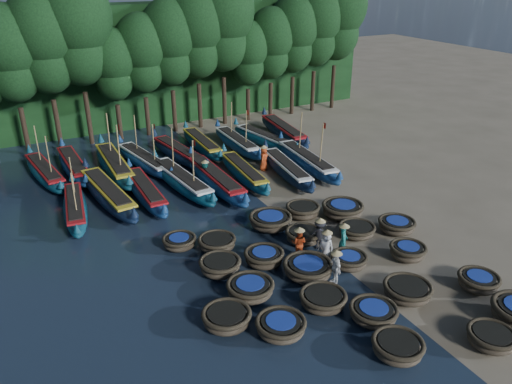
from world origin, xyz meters
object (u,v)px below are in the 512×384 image
coracle_2 (398,347)px  long_boat_1 (75,207)px  coracle_7 (373,313)px  coracle_23 (303,210)px  coracle_12 (308,268)px  coracle_21 (217,243)px  coracle_15 (220,266)px  fisherman_6 (264,158)px  coracle_18 (357,230)px  long_boat_16 (264,139)px  coracle_16 (264,257)px  long_boat_3 (145,191)px  fisherman_0 (326,245)px  long_boat_6 (244,172)px  long_boat_4 (181,181)px  long_boat_17 (284,131)px  fisherman_2 (299,242)px  coracle_8 (408,290)px  coracle_13 (349,260)px  long_boat_10 (74,165)px  long_boat_7 (286,169)px  coracle_10 (227,318)px  coracle_20 (179,242)px  long_boat_13 (179,153)px  coracle_3 (491,338)px  long_boat_15 (237,142)px  long_boat_14 (202,144)px  coracle_24 (343,209)px  coracle_14 (408,251)px  long_boat_11 (114,165)px  long_boat_8 (307,161)px  coracle_5 (281,326)px  long_boat_12 (144,160)px  fisherman_5 (205,172)px  long_boat_9 (45,172)px  long_boat_2 (108,194)px  coracle_22 (270,221)px  coracle_6 (323,299)px  fisherman_4 (335,266)px  fisherman_3 (320,234)px  coracle_9 (478,281)px  coracle_19 (397,225)px

coracle_2 → long_boat_1: long_boat_1 is taller
coracle_7 → coracle_23: coracle_23 is taller
coracle_12 → coracle_21: (-2.67, 4.06, -0.05)m
coracle_15 → fisherman_6: 12.76m
coracle_18 → long_boat_16: (2.59, 14.72, 0.17)m
coracle_16 → long_boat_3: (-2.83, 9.65, 0.11)m
coracle_21 → fisherman_0: (4.13, -3.37, 0.48)m
long_boat_6 → long_boat_4: bearing=178.2°
long_boat_3 → long_boat_17: 14.50m
coracle_2 → coracle_18: coracle_2 is taller
long_boat_17 → fisherman_2: bearing=-111.7°
long_boat_1 → coracle_8: bearing=-45.4°
coracle_13 → coracle_12: bearing=173.4°
long_boat_10 → long_boat_7: bearing=-32.3°
coracle_23 → long_boat_1: long_boat_1 is taller
coracle_10 → coracle_20: size_ratio=0.99×
long_boat_13 → long_boat_1: bearing=-154.5°
coracle_3 → long_boat_7: size_ratio=0.23×
long_boat_1 → long_boat_15: bearing=31.1°
long_boat_1 → long_boat_14: size_ratio=0.93×
coracle_13 → coracle_24: (2.85, 4.29, 0.08)m
coracle_15 → long_boat_16: (10.26, 14.56, 0.11)m
coracle_14 → long_boat_11: size_ratio=0.21×
long_boat_17 → fisherman_0: fisherman_0 is taller
coracle_10 → coracle_15: coracle_15 is taller
long_boat_8 → long_boat_14: long_boat_8 is taller
coracle_10 → coracle_15: bearing=69.8°
coracle_5 → long_boat_12: long_boat_12 is taller
coracle_3 → long_boat_13: 23.84m
coracle_24 → long_boat_12: long_boat_12 is taller
fisherman_5 → long_boat_12: bearing=0.9°
long_boat_9 → long_boat_7: bearing=-33.6°
coracle_16 → long_boat_2: size_ratio=0.24×
coracle_22 → long_boat_17: bearing=56.7°
coracle_16 → long_boat_12: long_boat_12 is taller
coracle_10 → long_boat_13: 18.59m
coracle_24 → long_boat_10: long_boat_10 is taller
long_boat_6 → fisherman_6: 2.15m
coracle_3 → coracle_6: bearing=131.1°
coracle_16 → coracle_24: size_ratio=0.86×
fisherman_4 → coracle_14: bearing=102.7°
fisherman_3 → coracle_20: bearing=22.4°
coracle_9 → long_boat_7: long_boat_7 is taller
long_boat_16 → fisherman_0: fisherman_0 is taller
coracle_5 → fisherman_3: bearing=43.1°
coracle_8 → coracle_23: 8.31m
coracle_10 → coracle_19: size_ratio=0.87×
long_boat_16 → fisherman_6: bearing=-129.0°
coracle_18 → fisherman_0: 3.11m
coracle_24 → long_boat_17: (4.14, 13.41, 0.14)m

